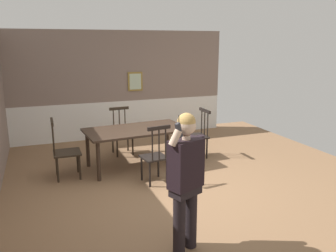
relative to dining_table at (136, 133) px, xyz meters
The scene contains 8 objects.
ground_plane 1.40m from the dining_table, 78.18° to the right, with size 7.66×7.66×0.00m, color #846042.
room_back_partition 2.37m from the dining_table, 83.66° to the left, with size 5.39×0.17×2.63m.
dining_table is the anchor object (origin of this frame).
chair_near_window 0.91m from the dining_table, 94.82° to the left, with size 0.45×0.45×0.99m.
chair_by_doorway 1.35m from the dining_table, ahead, with size 0.46×0.46×1.00m.
chair_at_table_head 0.91m from the dining_table, 84.97° to the right, with size 0.46×0.46×1.03m.
chair_opposite_corner 1.35m from the dining_table, behind, with size 0.47×0.47×1.06m.
person_figure 2.90m from the dining_table, 94.61° to the right, with size 0.50×0.35×1.62m.
Camera 1 is at (-1.94, -4.95, 2.35)m, focal length 37.02 mm.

